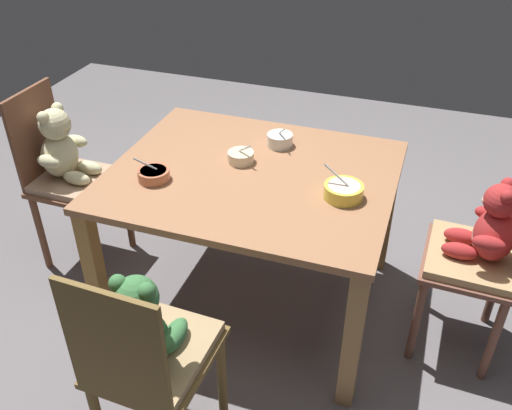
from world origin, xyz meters
name	(u,v)px	position (x,y,z in m)	size (l,w,h in m)	color
ground_plane	(253,299)	(0.00, 0.00, -0.02)	(5.20, 5.20, 0.04)	slate
dining_table	(252,193)	(0.00, 0.00, 0.61)	(1.19, 0.99, 0.71)	#996744
teddy_chair_near_left	(65,163)	(-0.98, 0.02, 0.57)	(0.39, 0.37, 0.93)	brown
teddy_chair_near_front	(146,344)	(-0.05, -0.88, 0.56)	(0.38, 0.42, 0.91)	brown
teddy_chair_near_right	(485,245)	(0.97, 0.03, 0.55)	(0.38, 0.42, 0.89)	brown
porridge_bowl_yellow_near_right	(343,191)	(0.40, -0.07, 0.74)	(0.17, 0.16, 0.13)	yellow
porridge_bowl_cream_center	(241,157)	(-0.08, 0.07, 0.74)	(0.12, 0.11, 0.11)	beige
porridge_bowl_white_far_center	(280,140)	(0.04, 0.27, 0.74)	(0.12, 0.12, 0.12)	silver
porridge_bowl_terracotta_near_left	(154,174)	(-0.37, -0.19, 0.74)	(0.14, 0.13, 0.11)	#BA6B49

